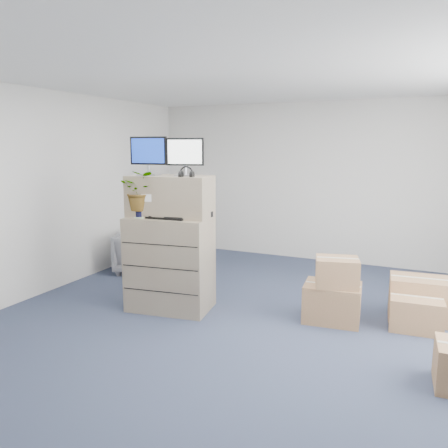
{
  "coord_description": "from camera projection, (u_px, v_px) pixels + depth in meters",
  "views": [
    {
      "loc": [
        1.73,
        -4.2,
        2.04
      ],
      "look_at": [
        -0.36,
        0.4,
        1.13
      ],
      "focal_mm": 35.0,
      "sensor_mm": 36.0,
      "label": 1
    }
  ],
  "objects": [
    {
      "name": "ground",
      "position": [
        239.0,
        332.0,
        4.83
      ],
      "size": [
        7.0,
        7.0,
        0.0
      ],
      "primitive_type": "plane",
      "color": "#242A41",
      "rests_on": "ground"
    },
    {
      "name": "wall_back",
      "position": [
        315.0,
        182.0,
        7.73
      ],
      "size": [
        6.0,
        0.02,
        2.8
      ],
      "primitive_type": "cube",
      "color": "beige",
      "rests_on": "ground"
    },
    {
      "name": "filing_cabinet_lower",
      "position": [
        170.0,
        263.0,
        5.46
      ],
      "size": [
        1.08,
        0.75,
        1.17
      ],
      "primitive_type": "cube",
      "rotation": [
        0.0,
        0.0,
        0.14
      ],
      "color": "gray",
      "rests_on": "ground"
    },
    {
      "name": "filing_cabinet_upper",
      "position": [
        170.0,
        196.0,
        5.36
      ],
      "size": [
        1.07,
        0.63,
        0.5
      ],
      "primitive_type": "cube",
      "rotation": [
        0.0,
        0.0,
        0.14
      ],
      "color": "gray",
      "rests_on": "filing_cabinet_lower"
    },
    {
      "name": "monitor_left",
      "position": [
        148.0,
        154.0,
        5.31
      ],
      "size": [
        0.48,
        0.21,
        0.47
      ],
      "rotation": [
        0.0,
        0.0,
        0.13
      ],
      "color": "#99999E",
      "rests_on": "filing_cabinet_upper"
    },
    {
      "name": "monitor_right",
      "position": [
        185.0,
        155.0,
        5.21
      ],
      "size": [
        0.45,
        0.23,
        0.45
      ],
      "rotation": [
        0.0,
        0.0,
        0.28
      ],
      "color": "#99999E",
      "rests_on": "filing_cabinet_upper"
    },
    {
      "name": "headphones",
      "position": [
        186.0,
        173.0,
        5.08
      ],
      "size": [
        0.17,
        0.04,
        0.17
      ],
      "primitive_type": "torus",
      "rotation": [
        1.57,
        0.0,
        0.14
      ],
      "color": "black",
      "rests_on": "filing_cabinet_upper"
    },
    {
      "name": "keyboard",
      "position": [
        167.0,
        218.0,
        5.24
      ],
      "size": [
        0.5,
        0.23,
        0.03
      ],
      "primitive_type": "cube",
      "rotation": [
        0.0,
        0.0,
        0.06
      ],
      "color": "black",
      "rests_on": "filing_cabinet_lower"
    },
    {
      "name": "mouse",
      "position": [
        195.0,
        218.0,
        5.16
      ],
      "size": [
        0.12,
        0.08,
        0.04
      ],
      "primitive_type": "ellipsoid",
      "rotation": [
        0.0,
        0.0,
        0.05
      ],
      "color": "silver",
      "rests_on": "filing_cabinet_lower"
    },
    {
      "name": "water_bottle",
      "position": [
        179.0,
        206.0,
        5.31
      ],
      "size": [
        0.08,
        0.08,
        0.28
      ],
      "primitive_type": "cylinder",
      "color": "#9B9FA4",
      "rests_on": "filing_cabinet_lower"
    },
    {
      "name": "phone_dock",
      "position": [
        168.0,
        212.0,
        5.42
      ],
      "size": [
        0.07,
        0.06,
        0.14
      ],
      "rotation": [
        0.0,
        0.0,
        0.14
      ],
      "color": "silver",
      "rests_on": "filing_cabinet_lower"
    },
    {
      "name": "external_drive",
      "position": [
        201.0,
        214.0,
        5.34
      ],
      "size": [
        0.25,
        0.2,
        0.07
      ],
      "primitive_type": "cube",
      "rotation": [
        0.0,
        0.0,
        -0.11
      ],
      "color": "black",
      "rests_on": "filing_cabinet_lower"
    },
    {
      "name": "tissue_box",
      "position": [
        197.0,
        207.0,
        5.33
      ],
      "size": [
        0.29,
        0.16,
        0.1
      ],
      "primitive_type": "cube",
      "rotation": [
        0.0,
        0.0,
        -0.08
      ],
      "color": "#3A82C5",
      "rests_on": "external_drive"
    },
    {
      "name": "potted_plant",
      "position": [
        141.0,
        196.0,
        5.28
      ],
      "size": [
        0.57,
        0.6,
        0.46
      ],
      "rotation": [
        0.0,
        0.0,
        0.14
      ],
      "color": "#9CB894",
      "rests_on": "filing_cabinet_lower"
    },
    {
      "name": "office_chair",
      "position": [
        139.0,
        250.0,
        7.12
      ],
      "size": [
        0.88,
        0.86,
        0.72
      ],
      "primitive_type": "imported",
      "rotation": [
        0.0,
        0.0,
        3.49
      ],
      "color": "slate",
      "rests_on": "ground"
    },
    {
      "name": "cardboard_boxes",
      "position": [
        394.0,
        308.0,
        4.84
      ],
      "size": [
        1.97,
        1.98,
        0.78
      ],
      "color": "olive",
      "rests_on": "ground"
    }
  ]
}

